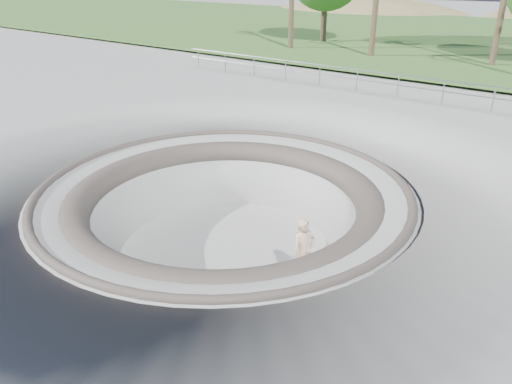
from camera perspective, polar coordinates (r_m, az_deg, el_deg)
ground at (r=13.70m, az=-3.66°, el=0.40°), size 180.00×180.00×0.00m
skate_bowl at (r=14.54m, az=-3.46°, el=-6.19°), size 14.00×14.00×4.10m
grass_strip at (r=44.55m, az=26.93°, el=15.13°), size 180.00×36.00×0.12m
safety_railing at (r=23.49m, az=15.92°, el=11.60°), size 25.00×0.06×1.03m
skateboard at (r=13.10m, az=5.29°, el=-10.14°), size 0.76×0.34×0.08m
skater at (r=12.61m, az=5.44°, el=-6.79°), size 0.63×0.75×1.76m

